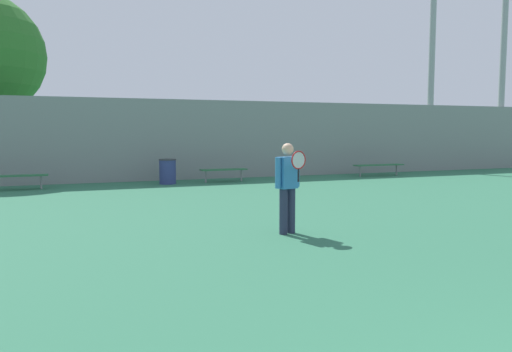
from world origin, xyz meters
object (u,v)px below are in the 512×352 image
Objects in this scene: light_pole_far_right at (433,32)px; bench_courtside_far at (10,177)px; trash_bin at (168,171)px; tennis_player at (288,184)px; bench_by_gate at (379,165)px; light_pole_near_left at (504,45)px; bench_courtside_near at (224,170)px.

bench_courtside_far is at bearing -175.29° from light_pole_far_right.
bench_courtside_far is 0.20× the size of light_pole_far_right.
light_pole_far_right is 13.25m from trash_bin.
bench_by_gate is at bearing 32.07° from tennis_player.
tennis_player is 19.50m from light_pole_near_left.
bench_courtside_far and bench_by_gate have the same top height.
bench_by_gate is 0.21× the size of light_pole_near_left.
trash_bin reaches higher than bench_by_gate.
bench_by_gate is (6.39, -0.00, 0.00)m from bench_courtside_near.
tennis_player reaches higher than bench_courtside_far.
bench_courtside_near is 1.95× the size of trash_bin.
light_pole_far_right reaches higher than bench_courtside_near.
light_pole_far_right is at bearing 7.83° from bench_courtside_near.
bench_courtside_near is 0.76× the size of bench_by_gate.
light_pole_far_right reaches higher than light_pole_near_left.
light_pole_far_right is at bearing -178.43° from light_pole_near_left.
bench_courtside_near is at bearing -172.17° from light_pole_far_right.
light_pole_near_left is (15.85, 10.24, 4.92)m from tennis_player.
light_pole_near_left is at bearing 5.97° from bench_courtside_near.
trash_bin is (-8.34, 0.03, 0.01)m from bench_by_gate.
bench_courtside_near is 6.68m from bench_courtside_far.
bench_courtside_near is 0.16× the size of light_pole_near_left.
light_pole_far_right reaches higher than bench_by_gate.
tennis_player is at bearing -59.95° from bench_courtside_far.
bench_by_gate is at bearing -159.09° from light_pole_far_right.
trash_bin reaches higher than bench_courtside_far.
light_pole_far_right is (16.66, 1.37, 5.62)m from bench_courtside_far.
tennis_player is 0.15× the size of light_pole_near_left.
tennis_player is at bearing -147.15° from light_pole_near_left.
tennis_player is 10.12m from bench_courtside_far.
light_pole_far_right is (-4.25, -0.12, 0.24)m from light_pole_near_left.
trash_bin is (4.73, 0.03, 0.01)m from bench_courtside_far.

